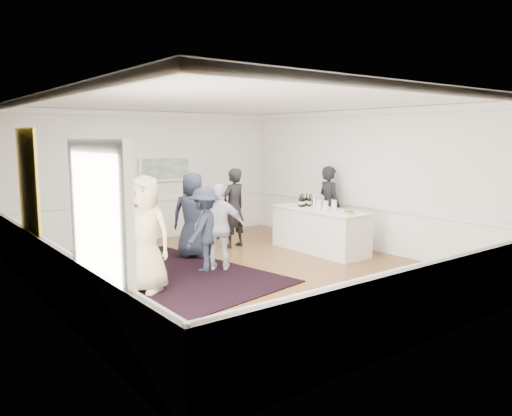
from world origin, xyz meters
TOP-DOWN VIEW (x-y plane):
  - floor at (0.00, 0.00)m, footprint 8.00×8.00m
  - ceiling at (0.00, 0.00)m, footprint 7.00×8.00m
  - wall_left at (-3.50, 0.00)m, footprint 0.02×8.00m
  - wall_right at (3.50, 0.00)m, footprint 0.02×8.00m
  - wall_back at (0.00, 4.00)m, footprint 7.00×0.02m
  - wall_front at (0.00, -4.00)m, footprint 7.00×0.02m
  - wainscoting at (0.00, 0.00)m, footprint 7.00×8.00m
  - mirror at (-3.45, 1.30)m, footprint 0.05×1.25m
  - doorway at (-3.45, -1.90)m, footprint 0.10×1.78m
  - landscape_painting at (0.40, 3.95)m, footprint 1.44×0.06m
  - area_rug at (-1.42, 0.67)m, footprint 3.91×4.72m
  - serving_table at (2.43, 0.45)m, footprint 0.91×2.39m
  - bartender at (3.20, 0.93)m, footprint 0.55×0.75m
  - guest_tan at (-1.99, 0.07)m, footprint 1.06×1.14m
  - guest_green at (-1.93, 0.46)m, footprint 0.92×1.07m
  - guest_lilac at (-0.23, 0.48)m, footprint 1.03×0.94m
  - guest_dark_a at (-0.49, 0.61)m, footprint 1.21×1.00m
  - guest_dark_b at (1.14, 2.00)m, footprint 0.75×0.56m
  - guest_navy at (-0.12, 1.70)m, footprint 1.05×1.04m
  - wine_bottles at (2.45, 0.97)m, footprint 0.43×0.28m
  - juice_pitchers at (2.38, 0.22)m, footprint 0.38×0.31m
  - ice_bucket at (2.50, 0.70)m, footprint 0.26×0.26m
  - nut_bowl at (2.34, -0.48)m, footprint 0.23×0.23m

SIDE VIEW (x-z plane):
  - floor at x=0.00m, z-range 0.00..0.00m
  - area_rug at x=-1.42m, z-range 0.00..0.02m
  - serving_table at x=2.43m, z-range 0.00..0.97m
  - wainscoting at x=0.00m, z-range 0.00..1.00m
  - guest_dark_a at x=-0.49m, z-range 0.00..1.63m
  - guest_lilac at x=-0.23m, z-range 0.00..1.69m
  - guest_navy at x=-0.12m, z-range 0.00..1.83m
  - guest_dark_b at x=1.14m, z-range 0.00..1.86m
  - bartender at x=3.20m, z-range 0.00..1.88m
  - guest_green at x=-1.93m, z-range 0.00..1.89m
  - guest_tan at x=-1.99m, z-range 0.00..1.96m
  - nut_bowl at x=2.34m, z-range 0.97..1.04m
  - ice_bucket at x=2.50m, z-range 0.96..1.21m
  - juice_pitchers at x=2.38m, z-range 0.97..1.21m
  - wine_bottles at x=2.45m, z-range 0.97..1.28m
  - doorway at x=-3.45m, z-range 0.14..2.70m
  - wall_left at x=-3.50m, z-range 0.00..3.20m
  - wall_right at x=3.50m, z-range 0.00..3.20m
  - wall_back at x=0.00m, z-range 0.00..3.20m
  - wall_front at x=0.00m, z-range 0.00..3.20m
  - landscape_painting at x=0.40m, z-range 1.45..2.11m
  - mirror at x=-3.45m, z-range 0.88..2.73m
  - ceiling at x=0.00m, z-range 3.19..3.21m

